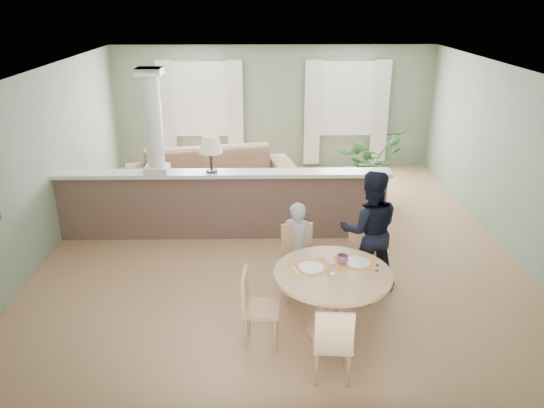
{
  "coord_description": "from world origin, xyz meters",
  "views": [
    {
      "loc": [
        -0.26,
        -7.69,
        3.68
      ],
      "look_at": [
        -0.13,
        -1.0,
        1.04
      ],
      "focal_mm": 35.0,
      "sensor_mm": 36.0,
      "label": 1
    }
  ],
  "objects_px": {
    "chair_far_boy": "(298,258)",
    "child_person": "(297,246)",
    "chair_side": "(255,304)",
    "man_person": "(369,230)",
    "sofa": "(211,176)",
    "chair_near": "(333,341)",
    "houseplant": "(370,164)",
    "dining_table": "(333,285)",
    "chair_far_man": "(361,264)"
  },
  "relations": [
    {
      "from": "chair_far_man",
      "to": "chair_near",
      "type": "xyz_separation_m",
      "value": [
        -0.57,
        -1.63,
        0.02
      ]
    },
    {
      "from": "dining_table",
      "to": "chair_near",
      "type": "relative_size",
      "value": 1.51
    },
    {
      "from": "houseplant",
      "to": "child_person",
      "type": "bearing_deg",
      "value": -116.01
    },
    {
      "from": "chair_far_boy",
      "to": "child_person",
      "type": "bearing_deg",
      "value": 85.59
    },
    {
      "from": "dining_table",
      "to": "houseplant",
      "type": "bearing_deg",
      "value": 73.76
    },
    {
      "from": "houseplant",
      "to": "man_person",
      "type": "height_order",
      "value": "man_person"
    },
    {
      "from": "dining_table",
      "to": "child_person",
      "type": "distance_m",
      "value": 1.1
    },
    {
      "from": "sofa",
      "to": "chair_far_man",
      "type": "bearing_deg",
      "value": -69.65
    },
    {
      "from": "chair_side",
      "to": "dining_table",
      "type": "bearing_deg",
      "value": -75.86
    },
    {
      "from": "sofa",
      "to": "man_person",
      "type": "bearing_deg",
      "value": -66.06
    },
    {
      "from": "man_person",
      "to": "child_person",
      "type": "bearing_deg",
      "value": 3.66
    },
    {
      "from": "chair_near",
      "to": "sofa",
      "type": "bearing_deg",
      "value": -67.61
    },
    {
      "from": "chair_near",
      "to": "man_person",
      "type": "bearing_deg",
      "value": -105.48
    },
    {
      "from": "houseplant",
      "to": "chair_near",
      "type": "distance_m",
      "value": 5.32
    },
    {
      "from": "chair_side",
      "to": "man_person",
      "type": "relative_size",
      "value": 0.54
    },
    {
      "from": "man_person",
      "to": "sofa",
      "type": "bearing_deg",
      "value": -52.27
    },
    {
      "from": "houseplant",
      "to": "chair_far_boy",
      "type": "height_order",
      "value": "houseplant"
    },
    {
      "from": "chair_far_boy",
      "to": "child_person",
      "type": "distance_m",
      "value": 0.18
    },
    {
      "from": "chair_far_boy",
      "to": "chair_side",
      "type": "xyz_separation_m",
      "value": [
        -0.55,
        -1.03,
        -0.04
      ]
    },
    {
      "from": "houseplant",
      "to": "dining_table",
      "type": "bearing_deg",
      "value": -106.24
    },
    {
      "from": "houseplant",
      "to": "chair_far_man",
      "type": "xyz_separation_m",
      "value": [
        -0.78,
        -3.51,
        -0.24
      ]
    },
    {
      "from": "sofa",
      "to": "chair_near",
      "type": "relative_size",
      "value": 3.63
    },
    {
      "from": "chair_side",
      "to": "man_person",
      "type": "height_order",
      "value": "man_person"
    },
    {
      "from": "dining_table",
      "to": "chair_far_man",
      "type": "height_order",
      "value": "dining_table"
    },
    {
      "from": "chair_far_boy",
      "to": "child_person",
      "type": "relative_size",
      "value": 0.77
    },
    {
      "from": "dining_table",
      "to": "chair_side",
      "type": "distance_m",
      "value": 0.9
    },
    {
      "from": "dining_table",
      "to": "chair_far_boy",
      "type": "height_order",
      "value": "chair_far_boy"
    },
    {
      "from": "chair_far_man",
      "to": "chair_side",
      "type": "height_order",
      "value": "chair_side"
    },
    {
      "from": "chair_far_man",
      "to": "chair_near",
      "type": "relative_size",
      "value": 0.97
    },
    {
      "from": "chair_side",
      "to": "man_person",
      "type": "bearing_deg",
      "value": -45.91
    },
    {
      "from": "chair_far_boy",
      "to": "chair_near",
      "type": "height_order",
      "value": "chair_far_boy"
    },
    {
      "from": "sofa",
      "to": "child_person",
      "type": "height_order",
      "value": "child_person"
    },
    {
      "from": "chair_far_boy",
      "to": "chair_near",
      "type": "distance_m",
      "value": 1.74
    },
    {
      "from": "sofa",
      "to": "man_person",
      "type": "relative_size",
      "value": 1.95
    },
    {
      "from": "dining_table",
      "to": "child_person",
      "type": "bearing_deg",
      "value": 107.88
    },
    {
      "from": "man_person",
      "to": "chair_far_man",
      "type": "bearing_deg",
      "value": 66.14
    },
    {
      "from": "chair_far_boy",
      "to": "chair_side",
      "type": "height_order",
      "value": "chair_far_boy"
    },
    {
      "from": "child_person",
      "to": "chair_far_boy",
      "type": "bearing_deg",
      "value": 108.01
    },
    {
      "from": "dining_table",
      "to": "chair_near",
      "type": "bearing_deg",
      "value": -96.31
    },
    {
      "from": "chair_far_man",
      "to": "dining_table",
      "type": "bearing_deg",
      "value": -107.33
    },
    {
      "from": "sofa",
      "to": "houseplant",
      "type": "height_order",
      "value": "houseplant"
    },
    {
      "from": "chair_near",
      "to": "chair_side",
      "type": "bearing_deg",
      "value": -36.64
    },
    {
      "from": "chair_far_man",
      "to": "man_person",
      "type": "xyz_separation_m",
      "value": [
        0.13,
        0.27,
        0.35
      ]
    },
    {
      "from": "chair_near",
      "to": "chair_side",
      "type": "distance_m",
      "value": 1.04
    },
    {
      "from": "houseplant",
      "to": "man_person",
      "type": "relative_size",
      "value": 0.87
    },
    {
      "from": "chair_near",
      "to": "man_person",
      "type": "distance_m",
      "value": 2.05
    },
    {
      "from": "chair_near",
      "to": "man_person",
      "type": "height_order",
      "value": "man_person"
    },
    {
      "from": "sofa",
      "to": "chair_near",
      "type": "distance_m",
      "value": 5.49
    },
    {
      "from": "sofa",
      "to": "man_person",
      "type": "xyz_separation_m",
      "value": [
        2.37,
        -3.33,
        0.35
      ]
    },
    {
      "from": "dining_table",
      "to": "child_person",
      "type": "height_order",
      "value": "child_person"
    }
  ]
}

